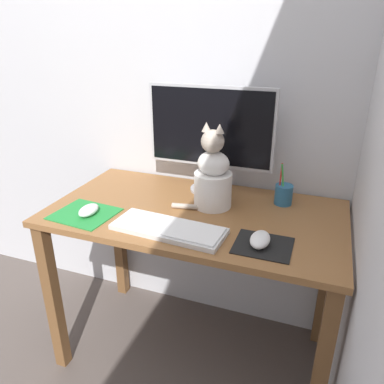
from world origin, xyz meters
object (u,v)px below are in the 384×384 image
(monitor, at_px, (210,133))
(pen_cup, at_px, (283,194))
(cat, at_px, (213,177))
(keyboard, at_px, (169,228))
(computer_mouse_left, at_px, (89,210))
(computer_mouse_right, at_px, (260,239))

(monitor, relative_size, pen_cup, 3.16)
(monitor, xyz_separation_m, cat, (0.06, -0.16, -0.13))
(keyboard, xyz_separation_m, computer_mouse_left, (-0.34, 0.01, 0.01))
(monitor, height_order, keyboard, monitor)
(monitor, relative_size, computer_mouse_right, 4.84)
(monitor, distance_m, computer_mouse_left, 0.59)
(computer_mouse_right, distance_m, pen_cup, 0.36)
(keyboard, distance_m, cat, 0.29)
(monitor, bearing_deg, computer_mouse_left, -132.01)
(computer_mouse_right, bearing_deg, computer_mouse_left, -179.30)
(cat, distance_m, pen_cup, 0.31)
(keyboard, bearing_deg, computer_mouse_right, 6.74)
(computer_mouse_left, distance_m, pen_cup, 0.78)
(keyboard, bearing_deg, monitor, 90.92)
(computer_mouse_left, xyz_separation_m, pen_cup, (0.69, 0.37, 0.02))
(monitor, relative_size, keyboard, 1.31)
(monitor, xyz_separation_m, keyboard, (-0.02, -0.41, -0.25))
(keyboard, relative_size, computer_mouse_right, 3.70)
(computer_mouse_right, relative_size, pen_cup, 0.65)
(computer_mouse_left, distance_m, cat, 0.50)
(computer_mouse_left, height_order, computer_mouse_right, same)
(computer_mouse_right, height_order, pen_cup, pen_cup)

